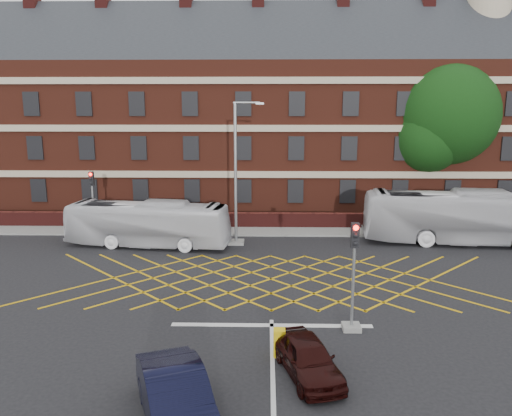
{
  "coord_description": "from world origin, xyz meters",
  "views": [
    {
      "loc": [
        -0.22,
        -22.03,
        8.49
      ],
      "look_at": [
        -0.73,
        1.5,
        3.77
      ],
      "focal_mm": 35.0,
      "sensor_mm": 36.0,
      "label": 1
    }
  ],
  "objects_px": {
    "bus_right": "(462,217)",
    "car_maroon": "(308,358)",
    "traffic_light_near": "(353,287)",
    "utility_cabinet": "(279,343)",
    "street_lamp": "(237,197)",
    "direction_signs": "(91,214)",
    "car_navy": "(177,400)",
    "traffic_light_far": "(93,208)",
    "deciduous_tree": "(444,122)",
    "bus_left": "(148,224)"
  },
  "relations": [
    {
      "from": "traffic_light_near",
      "to": "utility_cabinet",
      "type": "xyz_separation_m",
      "value": [
        -2.87,
        -2.16,
        -1.27
      ]
    },
    {
      "from": "car_navy",
      "to": "traffic_light_near",
      "type": "bearing_deg",
      "value": 25.65
    },
    {
      "from": "street_lamp",
      "to": "car_navy",
      "type": "bearing_deg",
      "value": -91.63
    },
    {
      "from": "car_maroon",
      "to": "deciduous_tree",
      "type": "height_order",
      "value": "deciduous_tree"
    },
    {
      "from": "street_lamp",
      "to": "direction_signs",
      "type": "xyz_separation_m",
      "value": [
        -10.13,
        2.36,
        -1.67
      ]
    },
    {
      "from": "bus_left",
      "to": "bus_right",
      "type": "height_order",
      "value": "bus_right"
    },
    {
      "from": "utility_cabinet",
      "to": "deciduous_tree",
      "type": "bearing_deg",
      "value": 60.56
    },
    {
      "from": "street_lamp",
      "to": "utility_cabinet",
      "type": "xyz_separation_m",
      "value": [
        2.34,
        -14.64,
        -2.55
      ]
    },
    {
      "from": "bus_right",
      "to": "traffic_light_far",
      "type": "height_order",
      "value": "traffic_light_far"
    },
    {
      "from": "direction_signs",
      "to": "street_lamp",
      "type": "bearing_deg",
      "value": -13.13
    },
    {
      "from": "bus_left",
      "to": "traffic_light_far",
      "type": "distance_m",
      "value": 5.46
    },
    {
      "from": "car_navy",
      "to": "traffic_light_far",
      "type": "height_order",
      "value": "traffic_light_far"
    },
    {
      "from": "deciduous_tree",
      "to": "traffic_light_far",
      "type": "distance_m",
      "value": 27.04
    },
    {
      "from": "bus_right",
      "to": "street_lamp",
      "type": "relative_size",
      "value": 1.38
    },
    {
      "from": "deciduous_tree",
      "to": "utility_cabinet",
      "type": "relative_size",
      "value": 12.16
    },
    {
      "from": "deciduous_tree",
      "to": "traffic_light_far",
      "type": "relative_size",
      "value": 2.82
    },
    {
      "from": "utility_cabinet",
      "to": "car_navy",
      "type": "bearing_deg",
      "value": -125.9
    },
    {
      "from": "bus_right",
      "to": "deciduous_tree",
      "type": "distance_m",
      "value": 10.33
    },
    {
      "from": "utility_cabinet",
      "to": "traffic_light_near",
      "type": "bearing_deg",
      "value": 37.02
    },
    {
      "from": "car_maroon",
      "to": "utility_cabinet",
      "type": "bearing_deg",
      "value": 108.84
    },
    {
      "from": "bus_right",
      "to": "deciduous_tree",
      "type": "xyz_separation_m",
      "value": [
        1.39,
        8.49,
        5.72
      ]
    },
    {
      "from": "direction_signs",
      "to": "bus_right",
      "type": "bearing_deg",
      "value": -4.48
    },
    {
      "from": "car_maroon",
      "to": "street_lamp",
      "type": "xyz_separation_m",
      "value": [
        -3.22,
        15.92,
        2.42
      ]
    },
    {
      "from": "street_lamp",
      "to": "direction_signs",
      "type": "bearing_deg",
      "value": 166.87
    },
    {
      "from": "bus_left",
      "to": "deciduous_tree",
      "type": "height_order",
      "value": "deciduous_tree"
    },
    {
      "from": "traffic_light_far",
      "to": "utility_cabinet",
      "type": "distance_m",
      "value": 21.12
    },
    {
      "from": "bus_left",
      "to": "car_maroon",
      "type": "bearing_deg",
      "value": -142.3
    },
    {
      "from": "bus_right",
      "to": "car_maroon",
      "type": "xyz_separation_m",
      "value": [
        -11.04,
        -16.38,
        -1.08
      ]
    },
    {
      "from": "car_maroon",
      "to": "traffic_light_near",
      "type": "bearing_deg",
      "value": 44.28
    },
    {
      "from": "utility_cabinet",
      "to": "direction_signs",
      "type": "bearing_deg",
      "value": 126.24
    },
    {
      "from": "deciduous_tree",
      "to": "traffic_light_far",
      "type": "xyz_separation_m",
      "value": [
        -25.64,
        -6.48,
        -5.66
      ]
    },
    {
      "from": "deciduous_tree",
      "to": "street_lamp",
      "type": "distance_m",
      "value": 18.55
    },
    {
      "from": "bus_right",
      "to": "car_maroon",
      "type": "distance_m",
      "value": 19.78
    },
    {
      "from": "traffic_light_near",
      "to": "direction_signs",
      "type": "xyz_separation_m",
      "value": [
        -15.33,
        14.85,
        -0.39
      ]
    },
    {
      "from": "traffic_light_near",
      "to": "street_lamp",
      "type": "bearing_deg",
      "value": 112.62
    },
    {
      "from": "car_navy",
      "to": "deciduous_tree",
      "type": "xyz_separation_m",
      "value": [
        16.18,
        27.54,
        6.64
      ]
    },
    {
      "from": "traffic_light_far",
      "to": "direction_signs",
      "type": "xyz_separation_m",
      "value": [
        -0.14,
        -0.1,
        -0.39
      ]
    },
    {
      "from": "traffic_light_near",
      "to": "street_lamp",
      "type": "distance_m",
      "value": 13.58
    },
    {
      "from": "car_navy",
      "to": "street_lamp",
      "type": "bearing_deg",
      "value": 67.14
    },
    {
      "from": "bus_right",
      "to": "car_maroon",
      "type": "bearing_deg",
      "value": 151.75
    },
    {
      "from": "direction_signs",
      "to": "traffic_light_far",
      "type": "bearing_deg",
      "value": 35.54
    },
    {
      "from": "street_lamp",
      "to": "traffic_light_near",
      "type": "bearing_deg",
      "value": -67.38
    },
    {
      "from": "traffic_light_near",
      "to": "direction_signs",
      "type": "bearing_deg",
      "value": 135.93
    },
    {
      "from": "bus_left",
      "to": "direction_signs",
      "type": "distance_m",
      "value": 5.51
    },
    {
      "from": "bus_left",
      "to": "bus_right",
      "type": "bearing_deg",
      "value": -78.89
    },
    {
      "from": "deciduous_tree",
      "to": "traffic_light_near",
      "type": "distance_m",
      "value": 24.5
    },
    {
      "from": "deciduous_tree",
      "to": "street_lamp",
      "type": "relative_size",
      "value": 1.36
    },
    {
      "from": "bus_right",
      "to": "car_navy",
      "type": "bearing_deg",
      "value": 147.91
    },
    {
      "from": "deciduous_tree",
      "to": "street_lamp",
      "type": "xyz_separation_m",
      "value": [
        -15.65,
        -8.94,
        -4.37
      ]
    },
    {
      "from": "traffic_light_far",
      "to": "car_maroon",
      "type": "bearing_deg",
      "value": -54.31
    }
  ]
}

